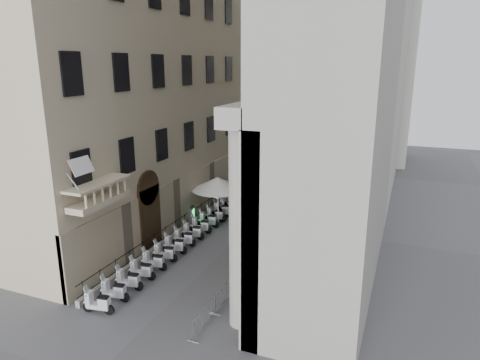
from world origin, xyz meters
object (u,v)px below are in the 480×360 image
at_px(street_lamp, 249,155).
at_px(pedestrian_b, 285,193).
at_px(security_tent, 216,182).
at_px(scooter_0, 99,313).
at_px(pedestrian_a, 302,179).
at_px(info_kiosk, 192,218).

distance_m(street_lamp, pedestrian_b, 4.81).
bearing_deg(street_lamp, security_tent, -128.62).
xyz_separation_m(security_tent, pedestrian_b, (4.56, 5.21, -1.98)).
height_order(scooter_0, security_tent, security_tent).
bearing_deg(scooter_0, pedestrian_a, -18.18).
distance_m(security_tent, info_kiosk, 4.24).
bearing_deg(pedestrian_a, street_lamp, 37.75).
distance_m(security_tent, street_lamp, 4.90).
xyz_separation_m(security_tent, info_kiosk, (-0.41, -3.71, -2.01)).
relative_size(security_tent, info_kiosk, 2.40).
height_order(scooter_0, pedestrian_a, pedestrian_a).
bearing_deg(pedestrian_b, security_tent, 72.58).
bearing_deg(pedestrian_b, street_lamp, 35.91).
relative_size(scooter_0, security_tent, 0.35).
bearing_deg(scooter_0, street_lamp, -10.97).
height_order(scooter_0, street_lamp, street_lamp).
distance_m(security_tent, pedestrian_b, 7.20).
relative_size(pedestrian_a, pedestrian_b, 1.00).
bearing_deg(info_kiosk, pedestrian_b, 46.36).
bearing_deg(security_tent, scooter_0, -87.57).
bearing_deg(street_lamp, scooter_0, -114.59).
relative_size(security_tent, pedestrian_a, 2.28).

